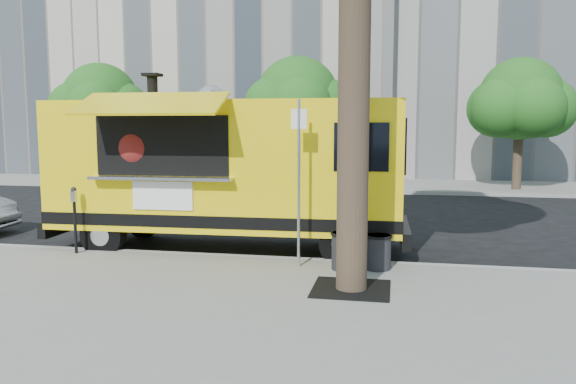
% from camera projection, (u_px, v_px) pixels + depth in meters
% --- Properties ---
extents(ground, '(120.00, 120.00, 0.00)m').
position_uv_depth(ground, '(240.00, 252.00, 11.98)').
color(ground, black).
rests_on(ground, ground).
extents(sidewalk, '(60.00, 6.00, 0.15)m').
position_uv_depth(sidewalk, '(163.00, 308.00, 8.07)').
color(sidewalk, gray).
rests_on(sidewalk, ground).
extents(curb, '(60.00, 0.14, 0.16)m').
position_uv_depth(curb, '(227.00, 259.00, 11.07)').
color(curb, '#999993').
rests_on(curb, ground).
extents(far_sidewalk, '(60.00, 5.00, 0.15)m').
position_uv_depth(far_sidewalk, '(322.00, 184.00, 25.13)').
color(far_sidewalk, gray).
rests_on(far_sidewalk, ground).
extents(tree_well, '(1.20, 1.20, 0.02)m').
position_uv_depth(tree_well, '(351.00, 289.00, 8.74)').
color(tree_well, black).
rests_on(tree_well, sidewalk).
extents(far_tree_a, '(3.42, 3.42, 5.36)m').
position_uv_depth(far_tree_a, '(100.00, 101.00, 25.42)').
color(far_tree_a, '#33261C').
rests_on(far_tree_a, far_sidewalk).
extents(far_tree_b, '(3.60, 3.60, 5.50)m').
position_uv_depth(far_tree_b, '(297.00, 99.00, 24.10)').
color(far_tree_b, '#33261C').
rests_on(far_tree_b, far_sidewalk).
extents(far_tree_c, '(3.24, 3.24, 5.21)m').
position_uv_depth(far_tree_c, '(520.00, 99.00, 22.12)').
color(far_tree_c, '#33261C').
rests_on(far_tree_c, far_sidewalk).
extents(sign_post, '(0.28, 0.06, 3.00)m').
position_uv_depth(sign_post, '(299.00, 173.00, 9.96)').
color(sign_post, silver).
rests_on(sign_post, sidewalk).
extents(parking_meter, '(0.11, 0.11, 1.33)m').
position_uv_depth(parking_meter, '(75.00, 212.00, 11.12)').
color(parking_meter, black).
rests_on(parking_meter, sidewalk).
extents(food_truck, '(7.68, 3.69, 3.78)m').
position_uv_depth(food_truck, '(227.00, 168.00, 11.99)').
color(food_truck, yellow).
rests_on(food_truck, ground).
extents(trash_bin_left, '(0.55, 0.55, 0.66)m').
position_uv_depth(trash_bin_left, '(346.00, 250.00, 9.92)').
color(trash_bin_left, black).
rests_on(trash_bin_left, sidewalk).
extents(trash_bin_right, '(0.51, 0.51, 0.62)m').
position_uv_depth(trash_bin_right, '(377.00, 251.00, 9.93)').
color(trash_bin_right, black).
rests_on(trash_bin_right, sidewalk).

